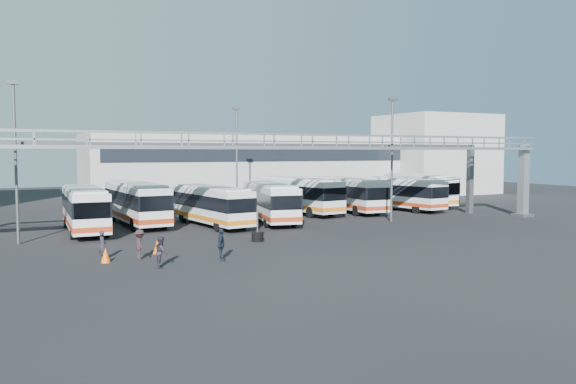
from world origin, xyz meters
name	(u,v)px	position (x,y,z in m)	size (l,w,h in m)	color
ground	(302,245)	(0.00, 0.00, 0.00)	(140.00, 140.00, 0.00)	black
gantry	(264,156)	(0.00, 5.87, 5.51)	(51.40, 5.15, 7.10)	#92959A
warehouse	(251,166)	(12.00, 38.00, 4.00)	(42.00, 14.00, 8.00)	#9E9E99
building_right	(435,154)	(38.00, 32.00, 5.50)	(14.00, 12.00, 11.00)	#B2B2AD
light_pole_left	(15,153)	(-16.00, 8.00, 5.73)	(0.70, 0.35, 10.21)	#4C4F54
light_pole_mid	(392,153)	(12.00, 7.00, 5.73)	(0.70, 0.35, 10.21)	#4C4F54
light_pole_back	(237,153)	(4.00, 22.00, 5.73)	(0.70, 0.35, 10.21)	#4C4F54
bus_2	(85,208)	(-11.61, 11.79, 1.79)	(2.65, 10.68, 3.23)	silver
bus_3	(136,202)	(-7.47, 14.23, 1.86)	(3.29, 11.22, 3.36)	silver
bus_4	(211,204)	(-2.29, 11.09, 1.72)	(3.70, 10.47, 3.11)	silver
bus_5	(270,201)	(2.84, 11.28, 1.78)	(4.34, 10.89, 3.22)	silver
bus_6	(298,194)	(7.88, 16.02, 1.88)	(4.08, 11.42, 3.39)	silver
bus_7	(348,193)	(12.94, 15.22, 1.83)	(3.04, 10.99, 3.31)	silver
bus_8	(399,192)	(18.54, 14.68, 1.77)	(4.06, 10.77, 3.19)	silver
bus_9	(419,188)	(23.12, 17.26, 1.88)	(3.99, 11.42, 3.40)	silver
pedestrian_a	(102,245)	(-11.92, 0.36, 0.77)	(0.56, 0.37, 1.55)	black
pedestrian_b	(161,252)	(-9.54, -3.12, 0.78)	(0.76, 0.59, 1.56)	#26202D
pedestrian_c	(140,245)	(-10.12, -0.64, 0.83)	(1.07, 0.62, 1.66)	black
pedestrian_d	(221,245)	(-6.27, -2.78, 0.87)	(1.01, 0.42, 1.73)	black
cone_left	(106,255)	(-11.90, -0.60, 0.40)	(0.50, 0.50, 0.79)	#E8570C
cone_right	(157,247)	(-8.87, 0.79, 0.39)	(0.49, 0.49, 0.79)	#E8570C
tire_stack	(257,236)	(-2.00, 2.39, 0.37)	(0.77, 0.77, 2.21)	black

